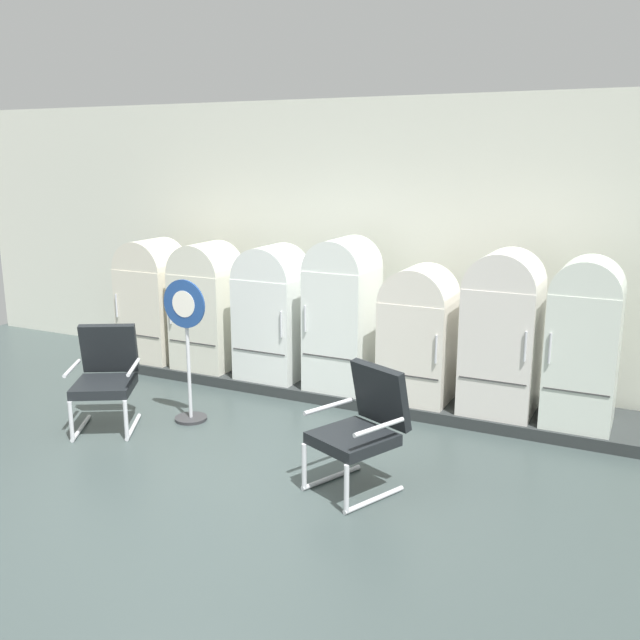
# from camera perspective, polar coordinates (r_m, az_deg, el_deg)

# --- Properties ---
(ground) EXTENTS (12.00, 10.00, 0.05)m
(ground) POSITION_cam_1_polar(r_m,az_deg,el_deg) (5.49, -11.97, -15.35)
(ground) COLOR #374342
(back_wall) EXTENTS (11.76, 0.12, 3.18)m
(back_wall) POSITION_cam_1_polar(r_m,az_deg,el_deg) (8.07, 3.61, 6.33)
(back_wall) COLOR silver
(back_wall) RESTS_ON ground
(display_plinth) EXTENTS (6.30, 0.95, 0.12)m
(display_plinth) POSITION_cam_1_polar(r_m,az_deg,el_deg) (7.85, 1.67, -5.45)
(display_plinth) COLOR #2B3030
(display_plinth) RESTS_ON ground
(refrigerator_0) EXTENTS (0.69, 0.63, 1.47)m
(refrigerator_0) POSITION_cam_1_polar(r_m,az_deg,el_deg) (8.79, -13.42, 1.85)
(refrigerator_0) COLOR silver
(refrigerator_0) RESTS_ON display_plinth
(refrigerator_1) EXTENTS (0.69, 0.65, 1.47)m
(refrigerator_1) POSITION_cam_1_polar(r_m,az_deg,el_deg) (8.33, -9.14, 1.43)
(refrigerator_1) COLOR silver
(refrigerator_1) RESTS_ON display_plinth
(refrigerator_2) EXTENTS (0.70, 0.64, 1.49)m
(refrigerator_2) POSITION_cam_1_polar(r_m,az_deg,el_deg) (7.86, -3.89, 0.92)
(refrigerator_2) COLOR white
(refrigerator_2) RESTS_ON display_plinth
(refrigerator_3) EXTENTS (0.65, 0.71, 1.61)m
(refrigerator_3) POSITION_cam_1_polar(r_m,az_deg,el_deg) (7.49, 1.82, 0.91)
(refrigerator_3) COLOR white
(refrigerator_3) RESTS_ON display_plinth
(refrigerator_4) EXTENTS (0.69, 0.63, 1.38)m
(refrigerator_4) POSITION_cam_1_polar(r_m,az_deg,el_deg) (7.19, 7.96, -0.85)
(refrigerator_4) COLOR silver
(refrigerator_4) RESTS_ON display_plinth
(refrigerator_5) EXTENTS (0.68, 0.68, 1.58)m
(refrigerator_5) POSITION_cam_1_polar(r_m,az_deg,el_deg) (6.98, 14.53, -0.60)
(refrigerator_5) COLOR silver
(refrigerator_5) RESTS_ON display_plinth
(refrigerator_6) EXTENTS (0.62, 0.62, 1.57)m
(refrigerator_6) POSITION_cam_1_polar(r_m,az_deg,el_deg) (6.86, 20.56, -1.33)
(refrigerator_6) COLOR silver
(refrigerator_6) RESTS_ON display_plinth
(armchair_left) EXTENTS (0.81, 0.86, 0.98)m
(armchair_left) POSITION_cam_1_polar(r_m,az_deg,el_deg) (7.07, -16.93, -4.17)
(armchair_left) COLOR silver
(armchair_left) RESTS_ON ground
(armchair_right) EXTENTS (0.78, 0.84, 0.98)m
(armchair_right) POSITION_cam_1_polar(r_m,az_deg,el_deg) (5.56, 3.46, -8.43)
(armchair_right) COLOR silver
(armchair_right) RESTS_ON ground
(sign_stand) EXTENTS (0.47, 0.32, 1.42)m
(sign_stand) POSITION_cam_1_polar(r_m,az_deg,el_deg) (6.96, -10.69, -2.57)
(sign_stand) COLOR #2D2D30
(sign_stand) RESTS_ON ground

